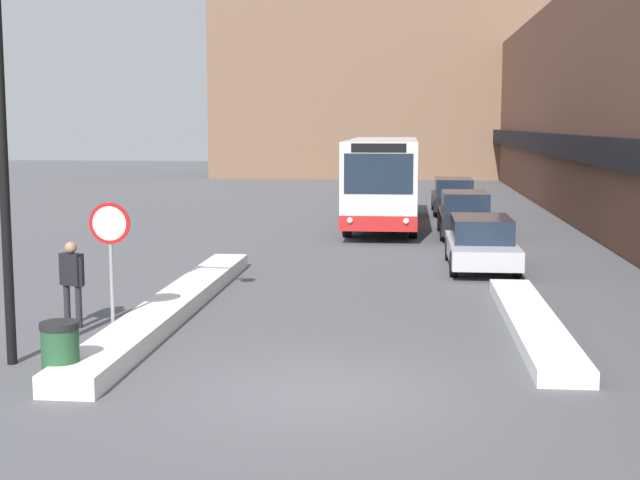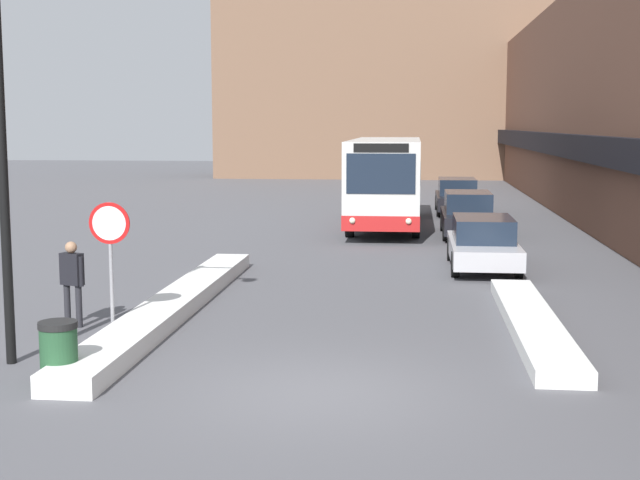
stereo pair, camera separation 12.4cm
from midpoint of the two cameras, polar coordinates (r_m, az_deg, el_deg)
name	(u,v)px [view 2 (the right image)]	position (r m, az deg, el deg)	size (l,w,h in m)	color
ground_plane	(320,393)	(13.17, 0.25, -9.74)	(160.00, 160.00, 0.00)	#515156
building_row_right	(636,104)	(37.55, 19.67, 8.20)	(5.50, 60.00, 9.37)	brown
building_backdrop_far	(398,53)	(66.75, 5.06, 11.81)	(26.00, 8.00, 18.01)	brown
snow_bank_left	(175,304)	(18.82, -9.10, -4.05)	(0.90, 12.05, 0.34)	silver
snow_bank_right	(532,322)	(17.52, 13.61, -5.14)	(0.90, 7.85, 0.27)	silver
city_bus	(386,180)	(33.95, 4.36, 3.88)	(2.55, 10.88, 3.31)	silver
parked_car_front	(483,243)	(24.43, 10.53, -0.17)	(1.80, 4.52, 1.40)	#B7B7BC
parked_car_middle	(468,214)	(31.46, 9.55, 1.63)	(1.80, 4.56, 1.54)	black
parked_car_back	(457,196)	(39.45, 8.85, 2.81)	(1.83, 4.83, 1.52)	black
stop_sign	(110,239)	(16.57, -13.09, 0.04)	(0.76, 0.08, 2.49)	gray
street_lamp	(15,93)	(14.94, -18.71, 8.93)	(1.46, 0.36, 7.17)	black
pedestrian	(72,276)	(17.73, -15.39, -2.21)	(0.51, 0.35, 1.66)	#232328
trash_bin	(59,352)	(14.04, -16.13, -6.91)	(0.59, 0.59, 0.95)	#234C2D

